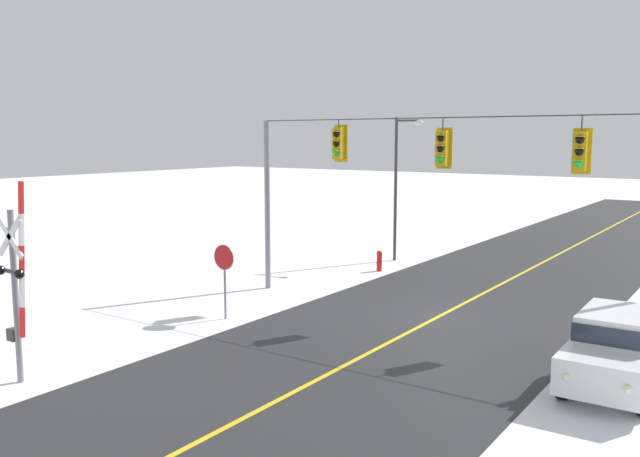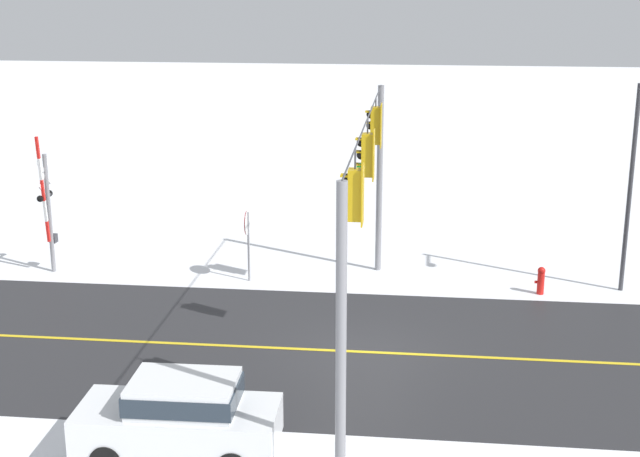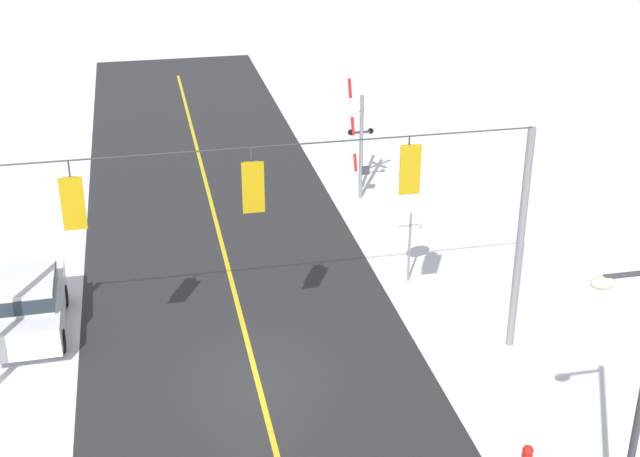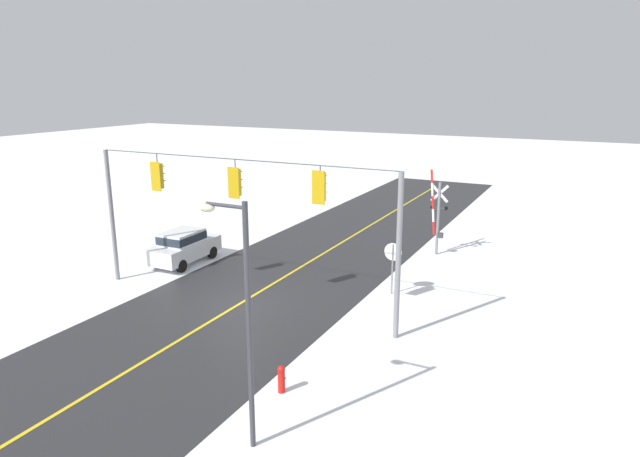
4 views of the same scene
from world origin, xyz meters
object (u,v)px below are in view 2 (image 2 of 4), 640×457
streetlamp_near (634,170)px  fire_hydrant (541,280)px  parked_car_white (180,415)px  stop_sign (248,230)px  railroad_crossing (47,206)px

streetlamp_near → fire_hydrant: 4.33m
streetlamp_near → parked_car_white: bearing=-44.4°
streetlamp_near → stop_sign: bearing=-89.0°
parked_car_white → streetlamp_near: 16.17m
fire_hydrant → streetlamp_near: bearing=99.7°
parked_car_white → streetlamp_near: streetlamp_near is taller
stop_sign → parked_car_white: 11.20m
fire_hydrant → stop_sign: bearing=-91.4°
stop_sign → railroad_crossing: railroad_crossing is taller
parked_car_white → fire_hydrant: 13.87m
stop_sign → streetlamp_near: 12.07m
stop_sign → fire_hydrant: stop_sign is taller
stop_sign → parked_car_white: (11.15, 0.74, -0.76)m
railroad_crossing → streetlamp_near: bearing=90.2°
parked_car_white → streetlamp_near: bearing=135.6°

